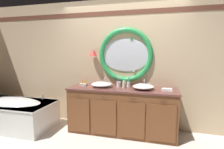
# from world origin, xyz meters

# --- Properties ---
(ground_plane) EXTENTS (14.00, 14.00, 0.00)m
(ground_plane) POSITION_xyz_m (0.00, 0.00, 0.00)
(ground_plane) COLOR silver
(back_wall_assembly) EXTENTS (6.40, 0.26, 2.60)m
(back_wall_assembly) POSITION_xyz_m (0.01, 0.58, 1.32)
(back_wall_assembly) COLOR #D6B78E
(back_wall_assembly) RESTS_ON ground_plane
(vanity_counter) EXTENTS (2.05, 0.66, 0.87)m
(vanity_counter) POSITION_xyz_m (0.07, 0.24, 0.44)
(vanity_counter) COLOR brown
(vanity_counter) RESTS_ON ground_plane
(bathtub) EXTENTS (1.73, 0.89, 0.63)m
(bathtub) POSITION_xyz_m (-2.18, -0.10, 0.32)
(bathtub) COLOR white
(bathtub) RESTS_ON ground_plane
(sink_basin_left) EXTENTS (0.40, 0.40, 0.11)m
(sink_basin_left) POSITION_xyz_m (-0.33, 0.21, 0.93)
(sink_basin_left) COLOR white
(sink_basin_left) RESTS_ON vanity_counter
(sink_basin_right) EXTENTS (0.39, 0.39, 0.10)m
(sink_basin_right) POSITION_xyz_m (0.47, 0.21, 0.92)
(sink_basin_right) COLOR white
(sink_basin_right) RESTS_ON vanity_counter
(faucet_set_left) EXTENTS (0.22, 0.13, 0.15)m
(faucet_set_left) POSITION_xyz_m (-0.33, 0.47, 0.93)
(faucet_set_left) COLOR silver
(faucet_set_left) RESTS_ON vanity_counter
(faucet_set_right) EXTENTS (0.22, 0.13, 0.16)m
(faucet_set_right) POSITION_xyz_m (0.47, 0.47, 0.94)
(faucet_set_right) COLOR silver
(faucet_set_right) RESTS_ON vanity_counter
(toothbrush_holder_left) EXTENTS (0.09, 0.09, 0.21)m
(toothbrush_holder_left) POSITION_xyz_m (-0.01, 0.33, 0.93)
(toothbrush_holder_left) COLOR white
(toothbrush_holder_left) RESTS_ON vanity_counter
(toothbrush_holder_right) EXTENTS (0.08, 0.08, 0.22)m
(toothbrush_holder_right) POSITION_xyz_m (0.18, 0.36, 0.93)
(toothbrush_holder_right) COLOR white
(toothbrush_holder_right) RESTS_ON vanity_counter
(soap_dispenser) EXTENTS (0.06, 0.07, 0.16)m
(soap_dispenser) POSITION_xyz_m (0.11, 0.23, 0.94)
(soap_dispenser) COLOR #EFE5C6
(soap_dispenser) RESTS_ON vanity_counter
(folded_hand_towel) EXTENTS (0.18, 0.11, 0.04)m
(folded_hand_towel) POSITION_xyz_m (0.89, 0.19, 0.89)
(folded_hand_towel) COLOR white
(folded_hand_towel) RESTS_ON vanity_counter
(toiletry_basket) EXTENTS (0.14, 0.09, 0.12)m
(toiletry_basket) POSITION_xyz_m (-0.72, 0.24, 0.91)
(toiletry_basket) COLOR beige
(toiletry_basket) RESTS_ON vanity_counter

